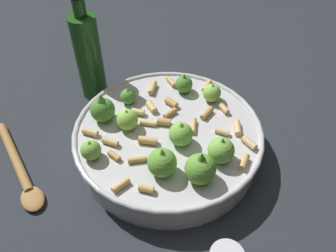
% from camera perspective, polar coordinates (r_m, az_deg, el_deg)
% --- Properties ---
extents(ground_plane, '(2.40, 2.40, 0.00)m').
position_cam_1_polar(ground_plane, '(0.63, 0.00, -4.04)').
color(ground_plane, '#23282D').
extents(cooking_pan, '(0.33, 0.33, 0.11)m').
position_cam_1_polar(cooking_pan, '(0.60, -0.04, -2.03)').
color(cooking_pan, '#B7B7BC').
rests_on(cooking_pan, ground).
extents(olive_oil_bottle, '(0.05, 0.05, 0.23)m').
position_cam_1_polar(olive_oil_bottle, '(0.71, -13.17, 11.47)').
color(olive_oil_bottle, '#1E4C19').
rests_on(olive_oil_bottle, ground).
extents(wooden_spoon, '(0.19, 0.16, 0.02)m').
position_cam_1_polar(wooden_spoon, '(0.65, -23.54, -6.64)').
color(wooden_spoon, '#9E703D').
rests_on(wooden_spoon, ground).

